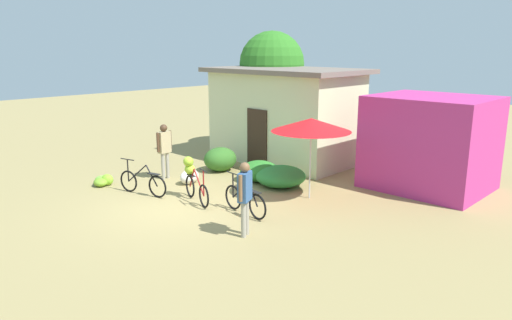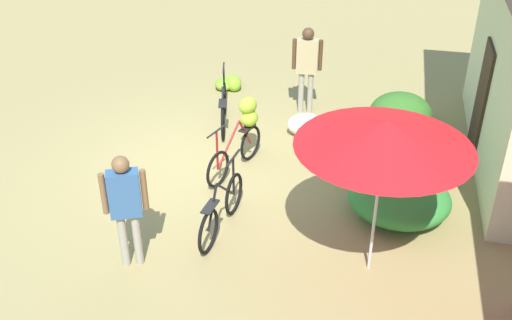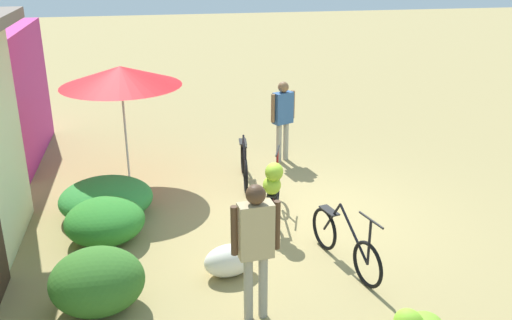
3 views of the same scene
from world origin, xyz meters
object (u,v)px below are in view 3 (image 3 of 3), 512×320
at_px(bicycle_center_loaded, 244,164).
at_px(market_umbrella, 121,76).
at_px(bicycle_leftmost, 345,244).
at_px(person_vendor, 283,113).
at_px(person_bystander, 256,239).
at_px(bicycle_near_pile, 274,188).
at_px(produce_sack, 229,260).

bearing_deg(bicycle_center_loaded, market_umbrella, 80.15).
xyz_separation_m(bicycle_leftmost, person_vendor, (4.18, -0.11, 0.67)).
relative_size(bicycle_center_loaded, person_bystander, 0.93).
bearing_deg(market_umbrella, person_vendor, -78.83).
height_order(bicycle_leftmost, person_vendor, person_vendor).
bearing_deg(bicycle_near_pile, market_umbrella, 45.84).
bearing_deg(bicycle_center_loaded, produce_sack, 166.68).
relative_size(produce_sack, person_bystander, 0.40).
xyz_separation_m(person_vendor, person_bystander, (-5.09, 1.54, 0.05)).
bearing_deg(bicycle_near_pile, produce_sack, 145.12).
distance_m(person_vendor, person_bystander, 5.32).
bearing_deg(bicycle_near_pile, person_vendor, -16.13).
bearing_deg(produce_sack, market_umbrella, 21.69).
height_order(bicycle_leftmost, bicycle_center_loaded, bicycle_leftmost).
distance_m(bicycle_leftmost, produce_sack, 1.61).
height_order(bicycle_center_loaded, person_vendor, person_vendor).
distance_m(bicycle_near_pile, person_vendor, 2.97).
height_order(bicycle_center_loaded, person_bystander, person_bystander).
height_order(market_umbrella, person_vendor, market_umbrella).
bearing_deg(person_vendor, produce_sack, 157.40).
bearing_deg(bicycle_center_loaded, bicycle_near_pile, -175.29).
bearing_deg(person_bystander, market_umbrella, 19.24).
bearing_deg(person_bystander, produce_sack, 10.01).
bearing_deg(bicycle_leftmost, produce_sack, 87.35).
xyz_separation_m(bicycle_near_pile, produce_sack, (-1.28, 0.89, -0.43)).
xyz_separation_m(market_umbrella, bicycle_center_loaded, (-0.37, -2.13, -1.69)).
bearing_deg(person_bystander, bicycle_leftmost, -57.41).
xyz_separation_m(bicycle_leftmost, bicycle_center_loaded, (3.20, 0.86, 0.00)).
distance_m(market_umbrella, person_vendor, 3.32).
distance_m(bicycle_center_loaded, person_bystander, 4.21).
distance_m(market_umbrella, produce_sack, 4.18).
bearing_deg(bicycle_near_pile, person_bystander, 162.41).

